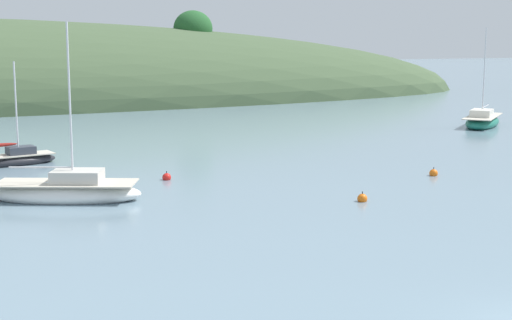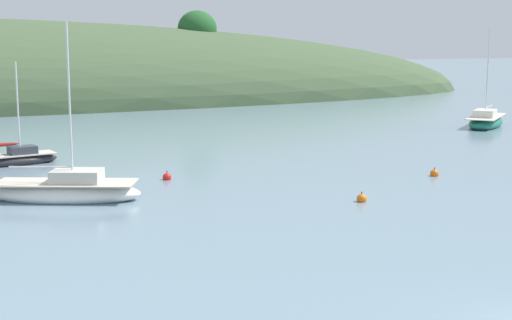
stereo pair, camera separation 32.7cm
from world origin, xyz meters
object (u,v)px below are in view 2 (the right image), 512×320
Objects in this scene: sailboat_teal_outer at (67,191)px; mooring_buoy_outer at (362,199)px; mooring_buoy_channel at (167,177)px; sailboat_yellow_far at (17,159)px; sailboat_orange_cutter at (486,121)px; mooring_buoy_inner at (434,174)px.

mooring_buoy_outer is at bearing -22.79° from sailboat_teal_outer.
sailboat_teal_outer is at bearing -150.36° from mooring_buoy_channel.
sailboat_yellow_far is 10.93× the size of mooring_buoy_outer.
sailboat_orange_cutter is at bearing 8.29° from sailboat_yellow_far.
sailboat_teal_outer is 38.14m from sailboat_orange_cutter.
sailboat_yellow_far is at bearing 130.63° from mooring_buoy_outer.
sailboat_teal_outer reaches higher than mooring_buoy_inner.
mooring_buoy_channel is at bearing -48.30° from sailboat_yellow_far.
sailboat_teal_outer is 0.98× the size of sailboat_orange_cutter.
sailboat_orange_cutter is (34.72, 15.80, 0.02)m from sailboat_teal_outer.
sailboat_yellow_far is 22.89m from mooring_buoy_inner.
sailboat_orange_cutter is 14.92× the size of mooring_buoy_inner.
sailboat_teal_outer is at bearing 176.93° from mooring_buoy_inner.
mooring_buoy_channel is at bearing -156.51° from sailboat_orange_cutter.
mooring_buoy_channel is (-29.46, -12.80, -0.29)m from sailboat_orange_cutter.
sailboat_orange_cutter is 14.92× the size of mooring_buoy_outer.
mooring_buoy_outer is 1.00× the size of mooring_buoy_inner.
sailboat_orange_cutter reaches higher than mooring_buoy_outer.
mooring_buoy_channel and mooring_buoy_inner have the same top height.
mooring_buoy_outer is at bearing -148.28° from mooring_buoy_inner.
sailboat_yellow_far is 0.73× the size of sailboat_orange_cutter.
sailboat_yellow_far is (-1.44, 10.52, -0.08)m from sailboat_teal_outer.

